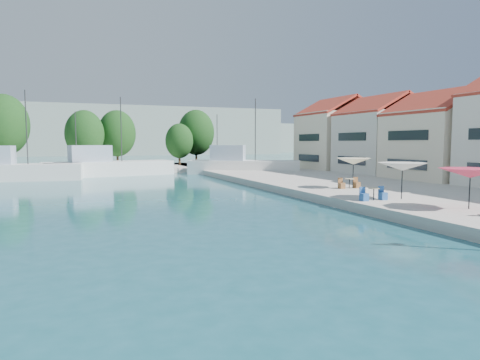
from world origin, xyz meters
name	(u,v)px	position (x,y,z in m)	size (l,w,h in m)	color
quay_right	(450,185)	(22.00, 30.00, 0.30)	(32.00, 92.00, 0.60)	#B0A89F
quay_far	(85,169)	(-8.00, 67.00, 0.30)	(90.00, 16.00, 0.60)	#B0A89F
hill_west	(6,131)	(-30.00, 160.00, 8.00)	(180.00, 40.00, 16.00)	gray
hill_east	(197,138)	(40.00, 180.00, 6.00)	(140.00, 40.00, 12.00)	gray
building_04	(443,133)	(24.00, 33.00, 5.02)	(9.00, 8.80, 9.20)	beige
building_05	(381,133)	(24.00, 42.00, 5.26)	(8.40, 8.80, 9.70)	beige
building_06	(337,133)	(24.00, 51.00, 5.50)	(9.00, 8.80, 10.20)	beige
trawler_02	(11,171)	(-15.88, 53.22, 1.07)	(14.07, 4.74, 10.20)	silver
trawler_03	(106,167)	(-5.73, 56.63, 1.07)	(15.98, 6.72, 10.20)	white
trawler_04	(241,166)	(11.04, 53.45, 1.07)	(14.45, 10.21, 10.20)	white
tree_04	(3,125)	(-18.86, 71.74, 6.69)	(7.13, 7.13, 10.56)	#3F2B19
tree_05	(85,134)	(-7.90, 68.47, 5.39)	(5.61, 5.61, 8.30)	#3F2B19
tree_06	(117,133)	(-3.05, 71.10, 5.56)	(5.81, 5.81, 8.60)	#3F2B19
tree_07	(179,141)	(6.34, 68.76, 4.39)	(4.44, 4.44, 6.58)	#3F2B19
tree_08	(196,133)	(9.93, 71.73, 5.83)	(6.13, 6.13, 9.07)	#3F2B19
umbrella_pink	(470,173)	(10.19, 17.90, 2.51)	(3.22, 3.22, 2.16)	black
umbrella_white	(402,167)	(9.67, 22.37, 2.63)	(3.01, 3.01, 2.29)	black
umbrella_cream	(353,161)	(10.74, 28.88, 2.69)	(2.67, 2.67, 2.34)	black
cafe_table_02	(374,196)	(7.64, 22.49, 0.89)	(1.82, 0.70, 0.76)	black
cafe_table_03	(349,185)	(10.39, 28.84, 0.89)	(1.82, 0.70, 0.76)	black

